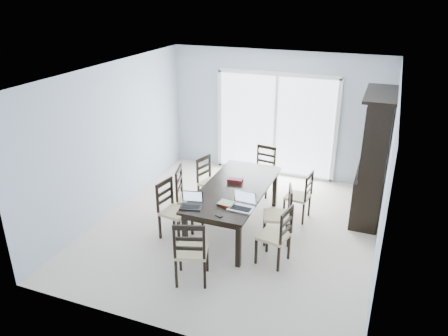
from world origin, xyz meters
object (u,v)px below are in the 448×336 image
Objects in this scene: chair_right_far at (303,191)px; chair_end_near at (191,246)px; hot_tub at (266,138)px; chair_right_mid at (283,209)px; chair_left_near at (170,203)px; game_box at (235,181)px; laptop_dark at (191,204)px; laptop_silver at (241,206)px; chair_end_far at (264,165)px; china_hutch at (373,159)px; chair_left_mid at (186,190)px; chair_left_far at (208,176)px; cell_phone at (219,216)px; dining_table at (235,192)px; chair_right_near at (279,230)px.

chair_end_near is at bearing 162.36° from chair_right_far.
chair_right_mid is at bearing -69.75° from hot_tub.
chair_left_near reaches higher than game_box.
chair_left_near is 1.07× the size of chair_right_far.
laptop_dark is 0.74m from laptop_silver.
chair_end_far is at bearing 85.26° from game_box.
chair_end_near is 1.80m from game_box.
china_hutch is 1.89× the size of chair_left_mid.
laptop_silver is at bearing 161.10° from chair_right_far.
chair_left_mid reaches higher than chair_left_far.
chair_right_far is 9.00× the size of cell_phone.
chair_end_far is at bearing 66.49° from laptop_dark.
chair_end_far is (0.09, 3.13, -0.03)m from chair_end_near.
dining_table is 1.00× the size of china_hutch.
laptop_silver is 3.32× the size of cell_phone.
chair_left_near reaches higher than hot_tub.
chair_right_mid is 2.87× the size of laptop_silver.
laptop_silver is at bearing 50.09° from chair_left_mid.
dining_table is 2.02× the size of chair_left_near.
hot_tub is at bearing 139.40° from china_hutch.
chair_end_far reaches higher than hot_tub.
game_box is (-0.17, 1.16, 0.03)m from cell_phone.
cell_phone is at bearing 58.17° from chair_end_near.
cell_phone is (-1.91, -2.22, -0.32)m from china_hutch.
chair_left_mid is 1.15× the size of chair_right_far.
chair_left_near is at bearing -146.80° from dining_table.
chair_left_mid is at bearing -178.85° from chair_left_near.
chair_right_near is 4.31m from hot_tub.
dining_table is 0.96m from laptop_dark.
chair_right_mid is at bearing 80.52° from chair_left_far.
chair_left_far is at bearing 142.00° from cell_phone.
chair_left_far is 2.86× the size of laptop_dark.
chair_right_mid is (1.71, 0.48, -0.01)m from chair_left_near.
chair_end_far is 1.36m from game_box.
chair_right_near is at bearing -2.07° from laptop_silver.
chair_right_mid is 1.45m from laptop_dark.
hot_tub is at bearing 29.31° from chair_right_near.
chair_right_far is 0.56× the size of hot_tub.
laptop_dark is (-0.42, -2.40, 0.24)m from chair_end_far.
dining_table is at bearing 53.53° from laptop_dark.
china_hutch reaches higher than cell_phone.
dining_table is at bearing 66.80° from chair_right_mid.
chair_right_mid reaches higher than laptop_dark.
dining_table is 1.18m from chair_right_near.
chair_left_near is 2.25m from chair_right_far.
china_hutch is 2.17× the size of chair_right_far.
china_hutch is 3.55m from chair_end_near.
chair_end_far reaches higher than chair_left_far.
chair_right_far is (-1.04, -0.55, -0.54)m from china_hutch.
chair_right_near is at bearing -6.70° from laptop_dark.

